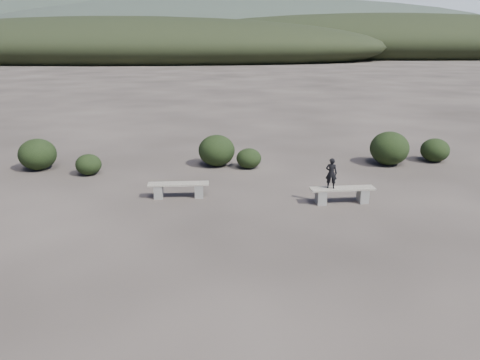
{
  "coord_description": "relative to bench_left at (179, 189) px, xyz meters",
  "views": [
    {
      "loc": [
        0.18,
        -8.9,
        4.94
      ],
      "look_at": [
        0.16,
        3.5,
        1.1
      ],
      "focal_mm": 35.0,
      "sensor_mm": 36.0,
      "label": 1
    }
  ],
  "objects": [
    {
      "name": "ground",
      "position": [
        1.79,
        -5.18,
        -0.29
      ],
      "size": [
        1200.0,
        1200.0,
        0.0
      ],
      "primitive_type": "plane",
      "color": "#2E2723",
      "rests_on": "ground"
    },
    {
      "name": "bench_left",
      "position": [
        0.0,
        0.0,
        0.0
      ],
      "size": [
        1.94,
        0.54,
        0.48
      ],
      "rotation": [
        0.0,
        0.0,
        0.07
      ],
      "color": "slate",
      "rests_on": "ground"
    },
    {
      "name": "bench_right",
      "position": [
        5.08,
        -0.52,
        0.01
      ],
      "size": [
        2.02,
        0.63,
        0.5
      ],
      "rotation": [
        0.0,
        0.0,
        0.11
      ],
      "color": "slate",
      "rests_on": "ground"
    },
    {
      "name": "seated_person",
      "position": [
        4.7,
        -0.56,
        0.68
      ],
      "size": [
        0.39,
        0.3,
        0.95
      ],
      "primitive_type": "imported",
      "rotation": [
        0.0,
        0.0,
        2.91
      ],
      "color": "black",
      "rests_on": "bench_right"
    },
    {
      "name": "shrub_a",
      "position": [
        -3.66,
        2.56,
        0.09
      ],
      "size": [
        0.94,
        0.94,
        0.77
      ],
      "primitive_type": "ellipsoid",
      "color": "black",
      "rests_on": "ground"
    },
    {
      "name": "shrub_b",
      "position": [
        1.02,
        3.83,
        0.32
      ],
      "size": [
        1.43,
        1.43,
        1.23
      ],
      "primitive_type": "ellipsoid",
      "color": "black",
      "rests_on": "ground"
    },
    {
      "name": "shrub_c",
      "position": [
        2.28,
        3.48,
        0.1
      ],
      "size": [
        0.97,
        0.97,
        0.77
      ],
      "primitive_type": "ellipsoid",
      "color": "black",
      "rests_on": "ground"
    },
    {
      "name": "shrub_d",
      "position": [
        7.87,
        4.0,
        0.37
      ],
      "size": [
        1.52,
        1.52,
        1.33
      ],
      "primitive_type": "ellipsoid",
      "color": "black",
      "rests_on": "ground"
    },
    {
      "name": "shrub_e",
      "position": [
        9.89,
        4.47,
        0.18
      ],
      "size": [
        1.14,
        1.14,
        0.95
      ],
      "primitive_type": "ellipsoid",
      "color": "black",
      "rests_on": "ground"
    },
    {
      "name": "shrub_f",
      "position": [
        -5.81,
        3.27,
        0.3
      ],
      "size": [
        1.41,
        1.41,
        1.19
      ],
      "primitive_type": "ellipsoid",
      "color": "black",
      "rests_on": "ground"
    },
    {
      "name": "mountain_ridges",
      "position": [
        -5.69,
        333.88,
        10.55
      ],
      "size": [
        500.0,
        400.0,
        56.0
      ],
      "color": "black",
      "rests_on": "ground"
    }
  ]
}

